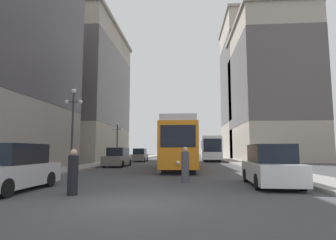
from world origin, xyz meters
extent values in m
plane|color=#424244|center=(0.00, 0.00, 0.00)|extent=(200.00, 200.00, 0.00)
cube|color=gray|center=(-7.86, 40.00, 0.07)|extent=(2.66, 120.00, 0.15)
cube|color=gray|center=(7.86, 40.00, 0.07)|extent=(2.66, 120.00, 0.15)
cube|color=black|center=(1.01, 15.63, 0.17)|extent=(2.29, 12.33, 0.35)
cube|color=orange|center=(1.01, 15.63, 1.90)|extent=(2.69, 13.40, 3.10)
cube|color=black|center=(1.01, 15.63, 2.60)|extent=(2.72, 12.87, 1.08)
cube|color=silver|center=(1.01, 15.63, 3.67)|extent=(2.48, 13.13, 0.44)
cube|color=black|center=(0.96, 8.96, 2.44)|extent=(2.21, 0.10, 1.40)
sphere|color=#F2EACC|center=(0.96, 8.89, 0.80)|extent=(0.24, 0.24, 0.24)
cube|color=black|center=(4.93, 33.68, 0.17)|extent=(2.53, 11.71, 0.35)
cube|color=silver|center=(4.93, 33.68, 1.90)|extent=(2.94, 12.74, 3.10)
cube|color=black|center=(4.93, 33.68, 2.44)|extent=(2.96, 12.23, 1.30)
cube|color=black|center=(4.74, 27.36, 2.21)|extent=(2.31, 0.15, 1.71)
cylinder|color=black|center=(-6.10, 16.69, 0.32)|extent=(0.19, 0.64, 0.64)
cylinder|color=black|center=(-6.07, 19.72, 0.32)|extent=(0.19, 0.64, 0.64)
cylinder|color=black|center=(-4.39, 16.67, 0.32)|extent=(0.19, 0.64, 0.64)
cylinder|color=black|center=(-4.36, 19.70, 0.32)|extent=(0.19, 0.64, 0.64)
cube|color=slate|center=(-5.23, 18.19, 0.60)|extent=(1.86, 4.91, 0.84)
cube|color=black|center=(-5.23, 18.32, 1.42)|extent=(1.62, 2.71, 0.80)
cylinder|color=black|center=(-6.04, 28.85, 0.32)|extent=(0.20, 0.65, 0.64)
cylinder|color=black|center=(-6.13, 31.83, 0.32)|extent=(0.20, 0.65, 0.64)
cylinder|color=black|center=(-4.33, 28.90, 0.32)|extent=(0.20, 0.65, 0.64)
cylinder|color=black|center=(-4.42, 31.88, 0.32)|extent=(0.20, 0.65, 0.64)
cube|color=slate|center=(-5.23, 30.37, 0.60)|extent=(1.94, 4.85, 0.84)
cube|color=black|center=(-5.23, 30.49, 1.42)|extent=(1.66, 2.69, 0.80)
cylinder|color=black|center=(6.15, 5.85, 0.32)|extent=(0.21, 0.65, 0.64)
cylinder|color=black|center=(6.02, 3.04, 0.32)|extent=(0.21, 0.65, 0.64)
cylinder|color=black|center=(4.44, 5.93, 0.32)|extent=(0.21, 0.65, 0.64)
cylinder|color=black|center=(4.31, 3.12, 0.32)|extent=(0.21, 0.65, 0.64)
cube|color=silver|center=(5.23, 4.48, 0.60)|extent=(2.00, 4.62, 0.84)
cube|color=black|center=(5.23, 4.37, 1.42)|extent=(1.69, 2.57, 0.80)
cylinder|color=black|center=(-6.07, 3.49, 0.32)|extent=(0.19, 0.64, 0.64)
cylinder|color=black|center=(-4.39, 0.66, 0.32)|extent=(0.19, 0.64, 0.64)
cylinder|color=black|center=(-4.36, 3.48, 0.32)|extent=(0.19, 0.64, 0.64)
cube|color=#B2B2B7|center=(-5.23, 2.08, 0.60)|extent=(1.84, 4.56, 0.84)
cube|color=black|center=(-5.23, 2.19, 1.42)|extent=(1.60, 2.51, 0.80)
cylinder|color=#4C4C56|center=(1.44, 5.48, 0.74)|extent=(0.39, 0.39, 1.48)
sphere|color=tan|center=(1.44, 5.48, 1.60)|extent=(0.26, 0.26, 0.26)
cylinder|color=black|center=(-2.47, 1.40, 0.69)|extent=(0.36, 0.36, 1.38)
sphere|color=tan|center=(-2.47, 1.40, 1.49)|extent=(0.25, 0.25, 0.25)
cylinder|color=#333338|center=(-7.13, 11.89, 3.05)|extent=(0.16, 0.16, 5.80)
sphere|color=white|center=(-7.13, 11.89, 6.11)|extent=(0.36, 0.36, 0.36)
sphere|color=white|center=(-7.68, 11.89, 5.25)|extent=(0.31, 0.31, 0.31)
sphere|color=white|center=(-6.58, 11.89, 5.25)|extent=(0.31, 0.31, 0.31)
cube|color=#333338|center=(-7.13, 11.89, 5.25)|extent=(1.10, 0.06, 0.06)
cylinder|color=#333338|center=(-7.13, 25.08, 2.43)|extent=(0.16, 0.16, 4.56)
sphere|color=white|center=(-7.13, 25.08, 4.87)|extent=(0.36, 0.36, 0.36)
sphere|color=white|center=(-7.68, 25.08, 4.16)|extent=(0.31, 0.31, 0.31)
sphere|color=white|center=(-6.58, 25.08, 4.16)|extent=(0.31, 0.31, 0.31)
cube|color=#333338|center=(-7.13, 25.08, 4.16)|extent=(1.10, 0.06, 0.06)
cube|color=#A89E8E|center=(-15.26, 32.17, 10.05)|extent=(12.15, 18.02, 20.11)
cube|color=#544F4E|center=(-15.26, 32.17, 11.06)|extent=(12.19, 18.06, 12.07)
cube|color=gray|center=(-15.26, 32.17, 20.36)|extent=(12.75, 18.62, 0.50)
cube|color=#A89E8E|center=(16.74, 46.71, 13.70)|extent=(15.09, 14.81, 27.39)
cube|color=#544F4E|center=(16.74, 46.71, 15.07)|extent=(15.13, 14.85, 16.44)
cube|color=gray|center=(16.74, 46.71, 27.64)|extent=(15.69, 15.41, 0.50)
cube|color=#A89E8E|center=(14.27, 34.33, 10.44)|extent=(10.15, 16.11, 20.88)
cube|color=#544F4E|center=(14.27, 34.33, 11.49)|extent=(10.19, 16.15, 12.53)
cube|color=gray|center=(14.27, 34.33, 21.13)|extent=(10.75, 16.71, 0.50)
camera|label=1|loc=(1.58, -8.06, 1.56)|focal=29.12mm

